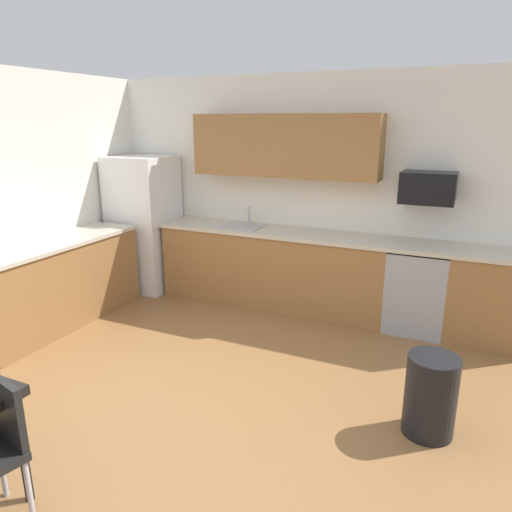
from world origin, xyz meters
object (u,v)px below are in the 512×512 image
(refrigerator, at_px, (145,223))
(microwave, at_px, (428,188))
(trash_bin, at_px, (430,395))
(oven_range, at_px, (417,288))

(refrigerator, relative_size, microwave, 3.22)
(refrigerator, xyz_separation_m, trash_bin, (3.78, -1.75, -0.57))
(refrigerator, bearing_deg, oven_range, 1.32)
(oven_range, relative_size, microwave, 1.69)
(oven_range, height_order, microwave, microwave)
(oven_range, bearing_deg, trash_bin, -80.34)
(microwave, xyz_separation_m, trash_bin, (0.31, -1.93, -1.22))
(oven_range, relative_size, trash_bin, 1.52)
(refrigerator, xyz_separation_m, oven_range, (3.47, 0.08, -0.41))
(microwave, distance_m, trash_bin, 2.30)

